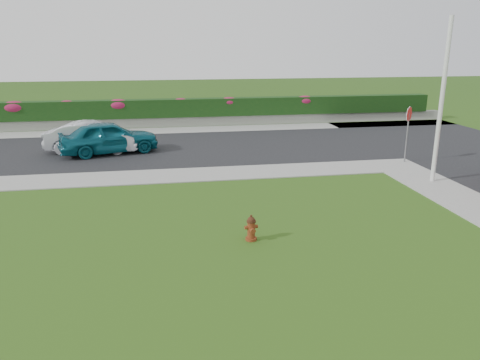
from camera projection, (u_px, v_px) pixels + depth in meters
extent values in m
plane|color=black|center=(297.00, 282.00, 10.22)|extent=(120.00, 120.00, 0.00)
cube|color=black|center=(115.00, 150.00, 22.64)|extent=(26.00, 8.00, 0.04)
cube|color=gray|center=(77.00, 180.00, 17.75)|extent=(24.00, 2.00, 0.04)
cube|color=gray|center=(395.00, 165.00, 19.87)|extent=(2.00, 2.00, 0.04)
cube|color=gray|center=(190.00, 130.00, 28.02)|extent=(34.00, 2.00, 0.04)
cube|color=gray|center=(188.00, 121.00, 29.36)|extent=(34.00, 0.40, 0.60)
cube|color=black|center=(188.00, 108.00, 29.22)|extent=(32.00, 0.90, 1.10)
cylinder|color=#54150D|center=(251.00, 239.00, 12.37)|extent=(0.30, 0.30, 0.07)
cylinder|color=#54150D|center=(251.00, 229.00, 12.30)|extent=(0.20, 0.20, 0.46)
cylinder|color=black|center=(251.00, 221.00, 12.23)|extent=(0.25, 0.25, 0.04)
sphere|color=black|center=(251.00, 220.00, 12.23)|extent=(0.20, 0.20, 0.20)
cylinder|color=black|center=(251.00, 216.00, 12.19)|extent=(0.06, 0.06, 0.06)
cylinder|color=#54150D|center=(246.00, 228.00, 12.24)|extent=(0.10, 0.11, 0.10)
cylinder|color=#54150D|center=(256.00, 226.00, 12.32)|extent=(0.10, 0.11, 0.10)
cylinder|color=#54150D|center=(253.00, 231.00, 12.17)|extent=(0.15, 0.12, 0.13)
imported|color=#0D5665|center=(109.00, 137.00, 21.81)|extent=(4.82, 3.02, 1.53)
imported|color=#A8AAB0|center=(93.00, 137.00, 22.07)|extent=(4.49, 2.07, 1.43)
cylinder|color=silver|center=(441.00, 103.00, 16.76)|extent=(0.16, 0.16, 5.94)
cylinder|color=slate|center=(407.00, 138.00, 20.11)|extent=(0.06, 0.06, 2.17)
cylinder|color=red|center=(409.00, 114.00, 19.82)|extent=(0.49, 0.45, 0.63)
cylinder|color=white|center=(409.00, 114.00, 19.82)|extent=(0.51, 0.46, 0.67)
ellipsoid|color=#B61F44|center=(14.00, 107.00, 27.39)|extent=(1.45, 0.93, 0.72)
ellipsoid|color=#B61F44|center=(67.00, 105.00, 27.85)|extent=(1.04, 0.67, 0.52)
ellipsoid|color=#B61F44|center=(118.00, 105.00, 28.35)|extent=(1.38, 0.89, 0.69)
ellipsoid|color=#B61F44|center=(181.00, 102.00, 28.95)|extent=(1.05, 0.68, 0.53)
ellipsoid|color=#B61F44|center=(229.00, 102.00, 29.45)|extent=(1.18, 0.76, 0.59)
ellipsoid|color=#B61F44|center=(305.00, 100.00, 30.27)|extent=(1.25, 0.81, 0.63)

